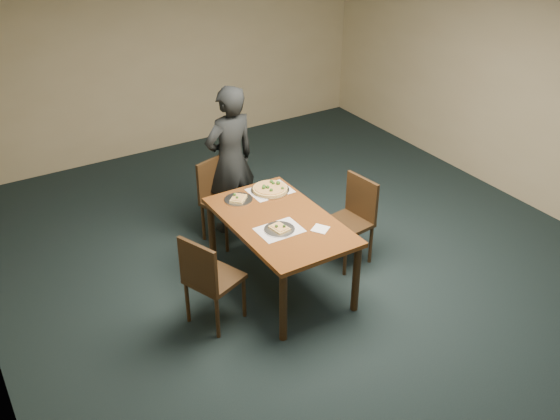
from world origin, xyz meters
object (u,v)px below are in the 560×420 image
dining_table (280,228)px  chair_right (353,216)px  chair_far (220,195)px  chair_left (208,277)px  slice_plate_far (238,199)px  pizza_pan (270,189)px  diner (230,160)px  slice_plate_near (279,229)px

dining_table → chair_right: size_ratio=1.65×
chair_far → chair_left: bearing=-138.6°
dining_table → slice_plate_far: slice_plate_far is taller
chair_far → pizza_pan: 0.69m
chair_right → slice_plate_far: chair_right is taller
diner → chair_left: bearing=48.6°
dining_table → slice_plate_near: size_ratio=5.36×
slice_plate_far → chair_left: bearing=-134.2°
chair_right → pizza_pan: 0.88m
dining_table → chair_left: (-0.84, -0.17, -0.14)m
chair_far → chair_left: size_ratio=1.00×
chair_right → chair_far: bearing=-145.7°
diner → slice_plate_far: (-0.27, -0.68, -0.07)m
dining_table → slice_plate_far: 0.56m
chair_left → slice_plate_far: size_ratio=3.25×
chair_far → chair_right: bearing=-66.4°
dining_table → slice_plate_near: 0.22m
dining_table → slice_plate_far: (-0.16, 0.53, 0.10)m
pizza_pan → slice_plate_near: pizza_pan is taller
diner → chair_far: bearing=24.3°
dining_table → diner: diner is taller
chair_right → pizza_pan: (-0.67, 0.52, 0.26)m
dining_table → pizza_pan: bearing=68.5°
diner → slice_plate_near: (-0.22, -1.37, -0.07)m
chair_left → diner: bearing=-56.2°
diner → pizza_pan: bearing=90.9°
chair_far → chair_right: same height
dining_table → chair_right: (0.87, 0.01, -0.14)m
chair_far → pizza_pan: (0.29, -0.57, 0.26)m
dining_table → diner: size_ratio=0.90×
chair_right → slice_plate_near: (-0.98, -0.17, 0.25)m
chair_far → diner: bearing=13.4°
chair_far → chair_right: (0.96, -1.09, 0.00)m
chair_far → slice_plate_near: (-0.02, -1.26, 0.25)m
chair_left → pizza_pan: 1.28m
slice_plate_near → slice_plate_far: bearing=94.4°
diner → chair_right: bearing=115.3°
chair_far → slice_plate_far: 0.62m
chair_left → diner: 1.71m
chair_left → pizza_pan: size_ratio=2.34×
slice_plate_near → slice_plate_far: slice_plate_near is taller
pizza_pan → slice_plate_near: size_ratio=1.39×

